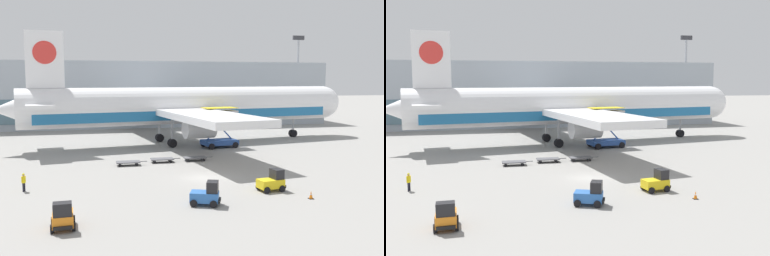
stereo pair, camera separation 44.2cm
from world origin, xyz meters
TOP-DOWN VIEW (x-y plane):
  - ground_plane at (0.00, 0.00)m, footprint 400.00×400.00m
  - terminal_building at (-3.87, 55.82)m, footprint 90.00×18.20m
  - light_mast at (36.94, 52.45)m, footprint 2.80×0.50m
  - airplane_main at (3.25, 24.34)m, footprint 57.83×48.66m
  - scissor_lift_loader at (7.36, 19.12)m, footprint 5.59×4.03m
  - baggage_tug_foreground at (-2.33, -9.38)m, footprint 2.78×2.33m
  - baggage_tug_mid at (-13.42, -12.59)m, footprint 1.75×2.53m
  - baggage_tug_far at (4.75, -6.36)m, footprint 2.63×1.96m
  - baggage_dolly_lead at (-7.23, 8.39)m, footprint 3.71×1.55m
  - baggage_dolly_second at (-2.97, 9.40)m, footprint 3.71×1.55m
  - baggage_dolly_third at (1.24, 9.46)m, footprint 3.71×1.55m
  - ground_crew_near at (-17.55, -1.50)m, footprint 0.36×0.52m
  - traffic_cone_near at (6.91, -9.65)m, footprint 0.40×0.40m

SIDE VIEW (x-z plane):
  - ground_plane at x=0.00m, z-range 0.00..0.00m
  - traffic_cone_near at x=6.91m, z-range -0.01..0.68m
  - baggage_dolly_lead at x=-7.23m, z-range 0.15..0.63m
  - baggage_dolly_second at x=-2.97m, z-range 0.15..0.63m
  - baggage_dolly_third at x=1.24m, z-range 0.15..0.63m
  - baggage_tug_foreground at x=-2.33m, z-range -0.12..1.88m
  - baggage_tug_mid at x=-13.42m, z-range -0.12..1.88m
  - baggage_tug_far at x=4.75m, z-range -0.12..1.88m
  - ground_crew_near at x=-17.55m, z-range 0.15..1.87m
  - scissor_lift_loader at x=7.36m, z-range -0.76..5.28m
  - airplane_main at x=3.25m, z-range -2.66..14.34m
  - terminal_building at x=-3.87m, z-range -0.01..13.99m
  - light_mast at x=36.94m, z-range 1.79..22.33m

